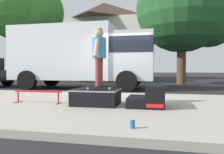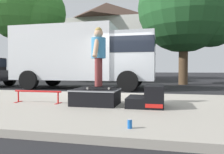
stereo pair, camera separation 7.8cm
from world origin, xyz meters
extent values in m
plane|color=black|center=(0.00, 0.00, 0.00)|extent=(140.00, 140.00, 0.00)
cube|color=#A8A093|center=(0.00, -3.00, 0.06)|extent=(50.00, 5.00, 0.12)
cube|color=black|center=(0.14, -3.21, 0.30)|extent=(1.03, 0.85, 0.36)
cube|color=gray|center=(0.14, -3.21, 0.46)|extent=(1.05, 0.87, 0.03)
cube|color=black|center=(1.09, -3.21, 0.23)|extent=(0.40, 0.86, 0.21)
cube|color=black|center=(1.49, -3.21, 0.35)|extent=(0.40, 0.86, 0.47)
cube|color=red|center=(1.49, -3.64, 0.20)|extent=(0.35, 0.01, 0.08)
cylinder|color=red|center=(-1.34, -3.25, 0.40)|extent=(1.25, 0.04, 0.04)
cylinder|color=red|center=(-1.89, -3.25, 0.26)|extent=(0.04, 0.04, 0.28)
cube|color=red|center=(-1.89, -3.25, 0.13)|extent=(0.06, 0.28, 0.01)
cylinder|color=red|center=(-0.80, -3.25, 0.26)|extent=(0.04, 0.04, 0.28)
cube|color=red|center=(-0.80, -3.25, 0.13)|extent=(0.06, 0.28, 0.01)
cube|color=black|center=(0.19, -3.15, 0.54)|extent=(0.80, 0.30, 0.02)
cylinder|color=silver|center=(0.43, -3.03, 0.51)|extent=(0.06, 0.04, 0.05)
cylinder|color=silver|center=(0.45, -3.21, 0.51)|extent=(0.06, 0.04, 0.05)
cylinder|color=silver|center=(-0.07, -3.10, 0.51)|extent=(0.06, 0.04, 0.05)
cylinder|color=silver|center=(-0.04, -3.28, 0.51)|extent=(0.06, 0.04, 0.05)
cylinder|color=brown|center=(0.19, -3.07, 0.88)|extent=(0.13, 0.13, 0.66)
cylinder|color=brown|center=(0.19, -3.24, 0.88)|extent=(0.13, 0.13, 0.66)
cylinder|color=#3F8CBF|center=(0.19, -3.15, 1.44)|extent=(0.33, 0.33, 0.47)
cylinder|color=tan|center=(0.19, -2.94, 1.43)|extent=(0.10, 0.29, 0.45)
cylinder|color=tan|center=(0.19, -3.36, 1.43)|extent=(0.10, 0.29, 0.45)
sphere|color=tan|center=(0.19, -3.15, 1.78)|extent=(0.21, 0.21, 0.21)
sphere|color=tan|center=(0.19, -3.15, 1.84)|extent=(0.17, 0.17, 0.17)
cylinder|color=#1959B2|center=(1.20, -5.07, 0.18)|extent=(0.07, 0.07, 0.12)
cylinder|color=silver|center=(1.20, -5.07, 0.24)|extent=(0.06, 0.06, 0.00)
cube|color=silver|center=(-3.04, 2.20, 1.75)|extent=(5.00, 2.35, 2.60)
cube|color=silver|center=(0.41, 2.20, 1.55)|extent=(1.90, 2.16, 2.20)
cube|color=black|center=(0.41, 2.20, 2.03)|extent=(1.92, 2.19, 0.70)
cylinder|color=black|center=(0.26, 3.38, 0.45)|extent=(0.90, 0.28, 0.90)
cylinder|color=black|center=(0.26, 1.03, 0.45)|extent=(0.90, 0.28, 0.90)
cylinder|color=black|center=(-4.44, 3.38, 0.45)|extent=(0.90, 0.28, 0.90)
cylinder|color=black|center=(-4.44, 1.03, 0.45)|extent=(0.90, 0.28, 0.90)
cube|color=black|center=(-6.66, 2.06, 0.64)|extent=(1.10, 1.85, 0.55)
cylinder|color=black|center=(-7.02, 2.99, 0.36)|extent=(0.72, 0.24, 0.72)
cylinder|color=brown|center=(3.02, 6.28, 1.52)|extent=(0.56, 0.56, 3.04)
sphere|color=#235628|center=(3.02, 6.28, 4.91)|extent=(5.75, 5.75, 5.75)
sphere|color=#235628|center=(4.60, 6.28, 4.19)|extent=(3.74, 3.74, 3.74)
cylinder|color=brown|center=(-8.29, 6.15, 1.99)|extent=(0.56, 0.56, 3.98)
sphere|color=#387A2D|center=(-8.29, 6.15, 5.75)|extent=(5.44, 5.44, 5.44)
sphere|color=#387A2D|center=(-6.79, 6.15, 5.07)|extent=(3.54, 3.54, 3.54)
cube|color=silver|center=(-4.30, 15.49, 3.00)|extent=(9.00, 7.50, 6.00)
cube|color=#B2ADA3|center=(-4.30, 11.49, 1.40)|extent=(9.00, 0.50, 2.80)
pyramid|color=#473328|center=(-4.30, 15.49, 7.20)|extent=(9.54, 7.95, 2.40)
camera|label=1|loc=(1.53, -8.04, 0.93)|focal=34.66mm
camera|label=2|loc=(1.61, -8.03, 0.93)|focal=34.66mm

